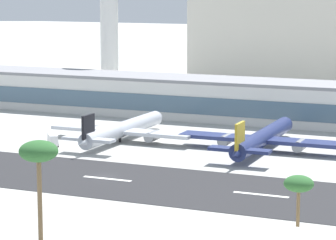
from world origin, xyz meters
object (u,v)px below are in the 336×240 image
Objects in this scene: service_box_truck_0 at (53,139)px; palm_tree_3 at (39,154)px; airliner_gold_tail_gate_1 at (261,139)px; terminal_building at (248,101)px; palm_tree_0 at (299,186)px; airliner_black_tail_gate_0 at (120,130)px; control_tower at (109,20)px.

service_box_truck_0 is 0.35× the size of palm_tree_3.
airliner_gold_tail_gate_1 is 91.59m from palm_tree_3.
palm_tree_0 is at bearing -68.68° from terminal_building.
terminal_building is 71.13m from service_box_truck_0.
airliner_gold_tail_gate_1 is at bearing 111.03° from palm_tree_0.
palm_tree_0 reaches higher than airliner_black_tail_gate_0.
palm_tree_3 is at bearing -86.95° from terminal_building.
palm_tree_0 is at bearing 16.10° from palm_tree_3.
control_tower is 0.97× the size of airliner_gold_tail_gate_1.
palm_tree_0 is at bearing -136.49° from airliner_black_tail_gate_0.
airliner_gold_tail_gate_1 is 8.21× the size of service_box_truck_0.
control_tower is at bearing 153.78° from terminal_building.
airliner_black_tail_gate_0 is 7.91× the size of service_box_truck_0.
palm_tree_3 reaches higher than palm_tree_0.
service_box_truck_0 is at bearing 119.86° from palm_tree_3.
control_tower is 196.47m from palm_tree_0.
airliner_gold_tail_gate_1 is 2.86× the size of palm_tree_3.
terminal_building is at bearing 111.32° from palm_tree_0.
terminal_building is 33.07× the size of service_box_truck_0.
control_tower reaches higher than palm_tree_0.
control_tower reaches higher than palm_tree_3.
terminal_building is 4.18× the size of airliner_black_tail_gate_0.
airliner_black_tail_gate_0 is at bearing -113.94° from terminal_building.
airliner_black_tail_gate_0 is 103.70m from palm_tree_0.
airliner_black_tail_gate_0 is (45.51, -81.81, -26.73)m from control_tower.
airliner_black_tail_gate_0 is at bearing 132.82° from palm_tree_0.
service_box_truck_0 is at bearing 143.15° from palm_tree_0.
control_tower is 97.36m from airliner_black_tail_gate_0.
palm_tree_3 is (43.26, -75.35, 13.70)m from service_box_truck_0.
airliner_gold_tail_gate_1 reaches higher than airliner_black_tail_gate_0.
palm_tree_3 is at bearing -161.07° from airliner_black_tail_gate_0.
terminal_building is 78.41m from control_tower.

